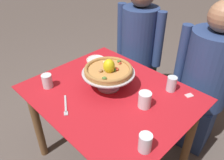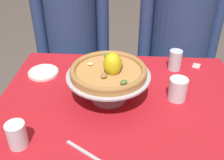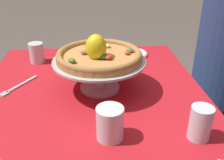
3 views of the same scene
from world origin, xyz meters
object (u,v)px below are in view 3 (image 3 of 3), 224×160
at_px(diner_left, 224,74).
at_px(pizza_stand, 99,68).
at_px(pizza, 99,55).
at_px(side_plate, 132,54).
at_px(water_glass_back_right, 200,125).
at_px(water_glass_front_left, 37,54).
at_px(dinner_fork, 18,87).
at_px(water_glass_side_right, 110,125).

bearing_deg(diner_left, pizza_stand, -66.66).
bearing_deg(pizza, side_plate, 151.82).
relative_size(water_glass_back_right, side_plate, 0.68).
xyz_separation_m(water_glass_front_left, diner_left, (0.01, 0.96, -0.14)).
height_order(pizza_stand, water_glass_front_left, pizza_stand).
height_order(water_glass_front_left, water_glass_back_right, water_glass_back_right).
height_order(pizza_stand, diner_left, diner_left).
bearing_deg(pizza_stand, side_plate, 151.80).
xyz_separation_m(pizza_stand, dinner_fork, (-0.04, -0.33, -0.09)).
relative_size(dinner_fork, diner_left, 0.13).
xyz_separation_m(water_glass_front_left, water_glass_back_right, (0.61, 0.57, 0.00)).
relative_size(water_glass_side_right, water_glass_front_left, 1.05).
bearing_deg(pizza, pizza_stand, 155.49).
distance_m(water_glass_side_right, diner_left, 0.89).
height_order(pizza, diner_left, diner_left).
bearing_deg(pizza, water_glass_front_left, -135.59).
bearing_deg(pizza_stand, water_glass_side_right, 3.42).
relative_size(water_glass_side_right, water_glass_back_right, 0.97).
xyz_separation_m(water_glass_back_right, diner_left, (-0.61, 0.40, -0.14)).
distance_m(pizza, water_glass_front_left, 0.43).
xyz_separation_m(pizza_stand, pizza, (0.00, -0.00, 0.05)).
height_order(pizza_stand, side_plate, pizza_stand).
height_order(pizza_stand, water_glass_side_right, pizza_stand).
bearing_deg(water_glass_side_right, side_plate, 165.46).
bearing_deg(dinner_fork, pizza_stand, 83.31).
distance_m(side_plate, dinner_fork, 0.59).
xyz_separation_m(water_glass_back_right, side_plate, (-0.66, -0.09, -0.04)).
xyz_separation_m(water_glass_side_right, dinner_fork, (-0.33, -0.35, -0.04)).
relative_size(pizza_stand, pizza, 1.10).
relative_size(water_glass_side_right, dinner_fork, 0.60).
height_order(pizza, dinner_fork, pizza).
distance_m(pizza_stand, pizza, 0.05).
xyz_separation_m(pizza_stand, water_glass_back_right, (0.32, 0.27, -0.05)).
bearing_deg(side_plate, water_glass_side_right, -14.54).
bearing_deg(water_glass_side_right, diner_left, 131.91).
xyz_separation_m(dinner_fork, diner_left, (-0.25, 1.00, -0.10)).
relative_size(pizza_stand, diner_left, 0.28).
bearing_deg(dinner_fork, water_glass_back_right, 59.35).
relative_size(water_glass_side_right, diner_left, 0.08).
relative_size(water_glass_front_left, side_plate, 0.63).
distance_m(pizza_stand, water_glass_front_left, 0.42).
bearing_deg(pizza, water_glass_side_right, 3.63).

